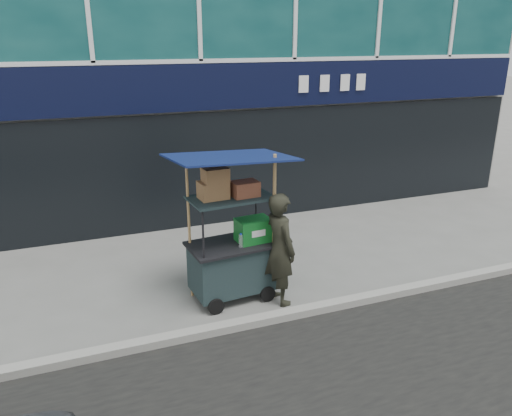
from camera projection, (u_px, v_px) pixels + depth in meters
name	position (u px, v px, depth m)	size (l,w,h in m)	color
ground	(277.00, 312.00, 7.35)	(80.00, 80.00, 0.00)	#5F605B
curb	(283.00, 316.00, 7.16)	(80.00, 0.18, 0.12)	gray
vendor_cart	(233.00, 248.00, 7.54)	(1.83, 1.37, 2.33)	black
vendor_man	(280.00, 249.00, 7.41)	(0.63, 0.42, 1.73)	black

